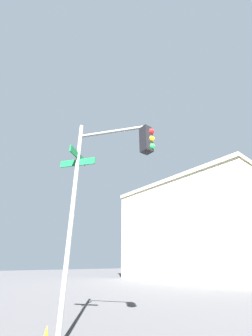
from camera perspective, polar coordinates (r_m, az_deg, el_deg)
traffic_signal_near at (r=5.72m, az=-5.19°, el=-0.68°), size 2.33×1.83×5.71m
building_stucco at (r=30.27m, az=24.73°, el=-16.34°), size 16.06×20.29×10.15m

